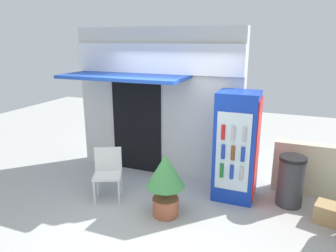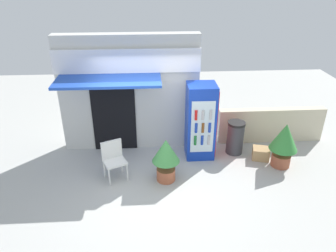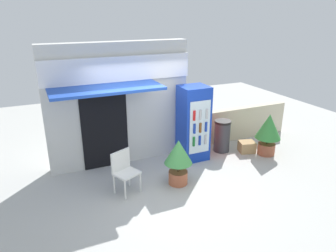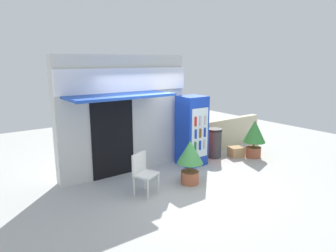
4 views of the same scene
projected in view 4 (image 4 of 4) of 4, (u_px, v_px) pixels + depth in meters
ground at (177, 187)px, 6.82m from camera, size 16.00×16.00×0.00m
storefront_building at (124, 113)px, 7.45m from camera, size 3.43×1.30×2.93m
drink_cooler at (192, 131)px, 8.11m from camera, size 0.70×0.69×1.88m
plastic_chair at (143, 170)px, 6.38m from camera, size 0.59×0.56×0.89m
potted_plant_near_shop at (190, 157)px, 6.87m from camera, size 0.61×0.61×1.02m
potted_plant_curbside at (254, 135)px, 8.77m from camera, size 0.65×0.65×1.11m
trash_bin at (214, 143)px, 8.79m from camera, size 0.44×0.44×0.86m
stone_boundary_wall at (226, 133)px, 9.87m from camera, size 2.85×0.23×0.94m
cardboard_box at (236, 152)px, 8.93m from camera, size 0.48×0.44×0.29m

